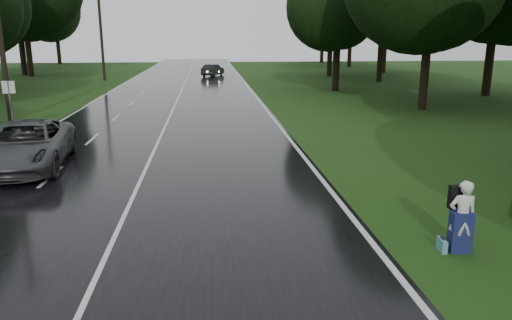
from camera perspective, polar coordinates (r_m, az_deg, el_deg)
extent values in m
plane|color=#1F4113|center=(9.40, -19.27, -15.36)|extent=(160.00, 160.00, 0.00)
cube|color=black|center=(28.38, -10.07, 5.02)|extent=(12.00, 140.00, 0.04)
cube|color=silver|center=(28.37, -10.07, 5.07)|extent=(0.12, 140.00, 0.01)
imported|color=#434547|center=(18.75, -25.43, 1.60)|extent=(3.20, 5.97, 1.60)
imported|color=black|center=(56.77, -5.09, 10.46)|extent=(2.73, 4.20, 1.31)
imported|color=silver|center=(11.30, 23.03, -6.12)|extent=(0.61, 0.43, 1.60)
cube|color=navy|center=(11.42, 22.86, -7.78)|extent=(0.47, 0.33, 0.90)
cube|color=black|center=(11.38, 22.57, -4.06)|extent=(0.38, 0.22, 0.51)
cube|color=teal|center=(11.41, 20.96, -9.29)|extent=(0.15, 0.40, 0.28)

